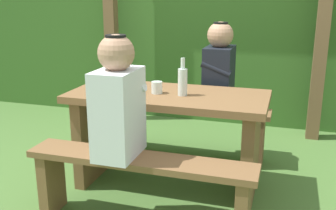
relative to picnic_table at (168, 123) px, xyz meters
name	(u,v)px	position (x,y,z in m)	size (l,w,h in m)	color
ground_plane	(168,185)	(0.00, 0.00, -0.49)	(12.00, 12.00, 0.00)	#497032
hedge_backdrop	(219,25)	(0.00, 1.98, 0.56)	(6.40, 0.71, 2.09)	#356124
pergola_post_left	(111,18)	(-1.08, 1.39, 0.64)	(0.12, 0.12, 2.27)	brown
pergola_post_right	(324,23)	(1.08, 1.39, 0.64)	(0.12, 0.12, 2.27)	brown
picnic_table	(168,123)	(0.00, 0.00, 0.00)	(1.40, 0.64, 0.72)	brown
bench_near	(140,178)	(0.00, -0.58, -0.16)	(1.40, 0.24, 0.46)	brown
bench_far	(188,121)	(0.00, 0.58, -0.16)	(1.40, 0.24, 0.46)	brown
person_white_shirt	(118,102)	(-0.13, -0.57, 0.30)	(0.25, 0.35, 0.72)	silver
person_black_coat	(219,70)	(0.26, 0.57, 0.30)	(0.25, 0.35, 0.72)	black
drinking_glass	(157,87)	(-0.07, -0.03, 0.27)	(0.08, 0.08, 0.08)	silver
bottle_left	(183,81)	(0.12, -0.03, 0.33)	(0.07, 0.07, 0.26)	silver
cell_phone	(121,94)	(-0.30, -0.14, 0.23)	(0.07, 0.14, 0.01)	black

